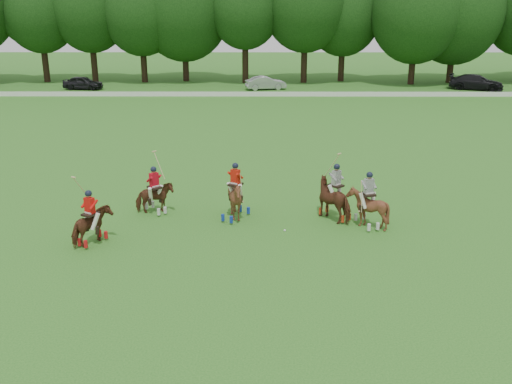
{
  "coord_description": "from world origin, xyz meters",
  "views": [
    {
      "loc": [
        1.46,
        -17.72,
        8.7
      ],
      "look_at": [
        1.36,
        4.2,
        1.4
      ],
      "focal_mm": 40.0,
      "sensor_mm": 36.0,
      "label": 1
    }
  ],
  "objects_px": {
    "car_left": "(83,83)",
    "polo_red_a": "(92,225)",
    "car_right": "(476,82)",
    "polo_stripe_a": "(335,199)",
    "polo_red_c": "(236,199)",
    "polo_red_b": "(155,197)",
    "polo_stripe_b": "(367,207)",
    "polo_ball": "(285,230)",
    "car_mid": "(266,83)"
  },
  "relations": [
    {
      "from": "car_left",
      "to": "polo_red_a",
      "type": "xyz_separation_m",
      "value": [
        12.16,
        -40.35,
        0.06
      ]
    },
    {
      "from": "polo_stripe_b",
      "to": "polo_ball",
      "type": "distance_m",
      "value": 3.49
    },
    {
      "from": "car_mid",
      "to": "car_right",
      "type": "xyz_separation_m",
      "value": [
        22.03,
        0.0,
        0.09
      ]
    },
    {
      "from": "polo_red_b",
      "to": "polo_ball",
      "type": "xyz_separation_m",
      "value": [
        5.52,
        -2.12,
        -0.68
      ]
    },
    {
      "from": "car_left",
      "to": "polo_red_c",
      "type": "relative_size",
      "value": 1.67
    },
    {
      "from": "polo_red_a",
      "to": "polo_stripe_b",
      "type": "height_order",
      "value": "polo_red_a"
    },
    {
      "from": "car_right",
      "to": "polo_red_c",
      "type": "height_order",
      "value": "polo_red_c"
    },
    {
      "from": "car_right",
      "to": "polo_ball",
      "type": "relative_size",
      "value": 60.14
    },
    {
      "from": "polo_red_b",
      "to": "polo_stripe_b",
      "type": "relative_size",
      "value": 1.13
    },
    {
      "from": "polo_stripe_b",
      "to": "polo_ball",
      "type": "relative_size",
      "value": 25.83
    },
    {
      "from": "polo_red_b",
      "to": "polo_ball",
      "type": "bearing_deg",
      "value": -20.98
    },
    {
      "from": "car_left",
      "to": "polo_red_a",
      "type": "bearing_deg",
      "value": -156.75
    },
    {
      "from": "polo_red_a",
      "to": "polo_stripe_a",
      "type": "height_order",
      "value": "polo_stripe_a"
    },
    {
      "from": "polo_stripe_a",
      "to": "polo_stripe_b",
      "type": "relative_size",
      "value": 1.27
    },
    {
      "from": "car_left",
      "to": "polo_red_b",
      "type": "relative_size",
      "value": 1.56
    },
    {
      "from": "polo_red_b",
      "to": "polo_red_c",
      "type": "relative_size",
      "value": 1.07
    },
    {
      "from": "polo_stripe_a",
      "to": "polo_red_b",
      "type": "bearing_deg",
      "value": 174.96
    },
    {
      "from": "car_left",
      "to": "polo_red_a",
      "type": "relative_size",
      "value": 1.53
    },
    {
      "from": "polo_red_b",
      "to": "polo_ball",
      "type": "height_order",
      "value": "polo_red_b"
    },
    {
      "from": "polo_red_c",
      "to": "polo_red_b",
      "type": "bearing_deg",
      "value": 168.56
    },
    {
      "from": "car_mid",
      "to": "polo_red_a",
      "type": "xyz_separation_m",
      "value": [
        -7.02,
        -40.35,
        0.07
      ]
    },
    {
      "from": "car_left",
      "to": "car_right",
      "type": "height_order",
      "value": "car_right"
    },
    {
      "from": "polo_red_a",
      "to": "polo_red_b",
      "type": "distance_m",
      "value": 3.83
    },
    {
      "from": "polo_red_a",
      "to": "car_right",
      "type": "bearing_deg",
      "value": 54.25
    },
    {
      "from": "car_right",
      "to": "polo_stripe_b",
      "type": "height_order",
      "value": "polo_stripe_b"
    },
    {
      "from": "polo_red_c",
      "to": "polo_ball",
      "type": "distance_m",
      "value": 2.6
    },
    {
      "from": "car_right",
      "to": "polo_red_c",
      "type": "xyz_separation_m",
      "value": [
        -23.73,
        -37.69,
        0.11
      ]
    },
    {
      "from": "car_mid",
      "to": "polo_red_c",
      "type": "height_order",
      "value": "polo_red_c"
    },
    {
      "from": "polo_red_a",
      "to": "polo_ball",
      "type": "height_order",
      "value": "polo_red_a"
    },
    {
      "from": "car_right",
      "to": "polo_red_c",
      "type": "distance_m",
      "value": 44.54
    },
    {
      "from": "car_left",
      "to": "polo_red_b",
      "type": "distance_m",
      "value": 39.53
    },
    {
      "from": "car_left",
      "to": "polo_red_c",
      "type": "height_order",
      "value": "polo_red_c"
    },
    {
      "from": "polo_red_c",
      "to": "polo_ball",
      "type": "height_order",
      "value": "polo_red_c"
    },
    {
      "from": "polo_red_c",
      "to": "polo_stripe_b",
      "type": "bearing_deg",
      "value": -9.16
    },
    {
      "from": "polo_stripe_b",
      "to": "car_left",
      "type": "bearing_deg",
      "value": 120.65
    },
    {
      "from": "car_right",
      "to": "polo_ball",
      "type": "height_order",
      "value": "car_right"
    },
    {
      "from": "polo_stripe_b",
      "to": "car_mid",
      "type": "bearing_deg",
      "value": 95.43
    },
    {
      "from": "car_right",
      "to": "polo_stripe_a",
      "type": "relative_size",
      "value": 1.84
    },
    {
      "from": "car_left",
      "to": "polo_stripe_b",
      "type": "bearing_deg",
      "value": -142.87
    },
    {
      "from": "car_mid",
      "to": "polo_red_a",
      "type": "bearing_deg",
      "value": 158.06
    },
    {
      "from": "car_right",
      "to": "polo_stripe_a",
      "type": "distance_m",
      "value": 42.43
    },
    {
      "from": "car_mid",
      "to": "polo_ball",
      "type": "bearing_deg",
      "value": 168.38
    },
    {
      "from": "car_mid",
      "to": "car_right",
      "type": "distance_m",
      "value": 22.03
    },
    {
      "from": "car_mid",
      "to": "polo_stripe_b",
      "type": "xyz_separation_m",
      "value": [
        3.67,
        -38.55,
        0.15
      ]
    },
    {
      "from": "polo_stripe_a",
      "to": "car_right",
      "type": "bearing_deg",
      "value": 62.56
    },
    {
      "from": "car_left",
      "to": "polo_ball",
      "type": "height_order",
      "value": "car_left"
    },
    {
      "from": "car_mid",
      "to": "polo_stripe_a",
      "type": "height_order",
      "value": "polo_stripe_a"
    },
    {
      "from": "polo_red_c",
      "to": "polo_stripe_a",
      "type": "xyz_separation_m",
      "value": [
        4.18,
        0.03,
        -0.02
      ]
    },
    {
      "from": "polo_red_b",
      "to": "polo_ball",
      "type": "distance_m",
      "value": 5.95
    },
    {
      "from": "car_right",
      "to": "polo_red_b",
      "type": "xyz_separation_m",
      "value": [
        -27.25,
        -36.98,
        -0.06
      ]
    }
  ]
}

